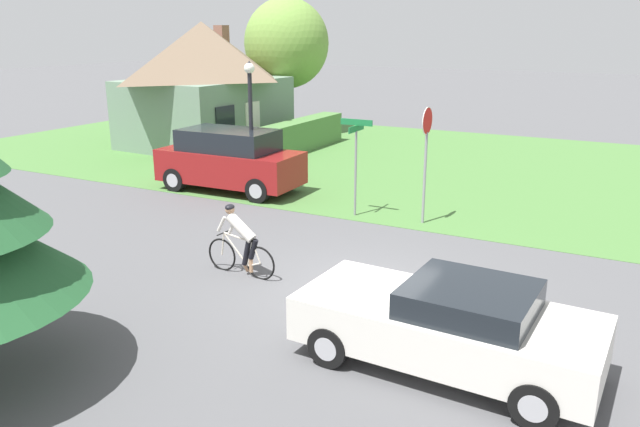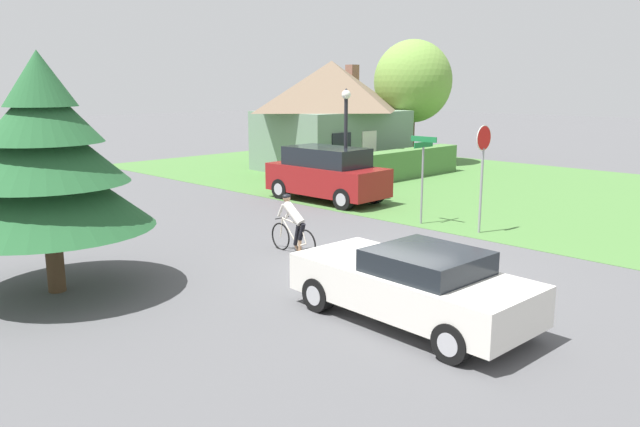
# 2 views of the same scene
# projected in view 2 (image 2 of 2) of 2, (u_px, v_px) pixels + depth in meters

# --- Properties ---
(ground_plane) EXTENTS (140.00, 140.00, 0.00)m
(ground_plane) POSITION_uv_depth(u_px,v_px,m) (382.00, 271.00, 13.94)
(ground_plane) COLOR #515154
(grass_verge_right) EXTENTS (16.00, 36.00, 0.01)m
(grass_verge_right) POSITION_uv_depth(u_px,v_px,m) (496.00, 188.00, 25.08)
(grass_verge_right) COLOR #477538
(grass_verge_right) RESTS_ON ground
(cottage_house) EXTENTS (7.05, 5.82, 5.17)m
(cottage_house) POSITION_uv_depth(u_px,v_px,m) (331.00, 114.00, 29.98)
(cottage_house) COLOR slate
(cottage_house) RESTS_ON ground
(hedge_row) EXTENTS (8.69, 0.90, 1.26)m
(hedge_row) POSITION_uv_depth(u_px,v_px,m) (392.00, 166.00, 26.91)
(hedge_row) COLOR #4C7A3D
(hedge_row) RESTS_ON ground
(sedan_left_lane) EXTENTS (2.06, 4.44, 1.36)m
(sedan_left_lane) POSITION_uv_depth(u_px,v_px,m) (413.00, 285.00, 10.81)
(sedan_left_lane) COLOR silver
(sedan_left_lane) RESTS_ON ground
(cyclist) EXTENTS (0.44, 1.69, 1.48)m
(cyclist) POSITION_uv_depth(u_px,v_px,m) (293.00, 225.00, 15.25)
(cyclist) COLOR black
(cyclist) RESTS_ON ground
(parked_suv_right) EXTENTS (2.03, 4.49, 1.91)m
(parked_suv_right) POSITION_uv_depth(u_px,v_px,m) (327.00, 174.00, 22.06)
(parked_suv_right) COLOR maroon
(parked_suv_right) RESTS_ON ground
(stop_sign) EXTENTS (0.69, 0.07, 3.00)m
(stop_sign) POSITION_uv_depth(u_px,v_px,m) (483.00, 158.00, 17.05)
(stop_sign) COLOR gray
(stop_sign) RESTS_ON ground
(street_lamp) EXTENTS (0.31, 0.31, 3.96)m
(street_lamp) POSITION_uv_depth(u_px,v_px,m) (346.00, 130.00, 21.47)
(street_lamp) COLOR black
(street_lamp) RESTS_ON ground
(street_name_sign) EXTENTS (0.90, 0.90, 2.60)m
(street_name_sign) POSITION_uv_depth(u_px,v_px,m) (423.00, 164.00, 18.26)
(street_name_sign) COLOR gray
(street_name_sign) RESTS_ON ground
(conifer_tall_near) EXTENTS (4.02, 4.02, 4.73)m
(conifer_tall_near) POSITION_uv_depth(u_px,v_px,m) (46.00, 162.00, 12.05)
(conifer_tall_near) COLOR #4C3823
(conifer_tall_near) RESTS_ON ground
(deciduous_tree_right) EXTENTS (3.98, 3.98, 6.31)m
(deciduous_tree_right) POSITION_uv_depth(u_px,v_px,m) (413.00, 81.00, 31.86)
(deciduous_tree_right) COLOR #4C3823
(deciduous_tree_right) RESTS_ON ground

